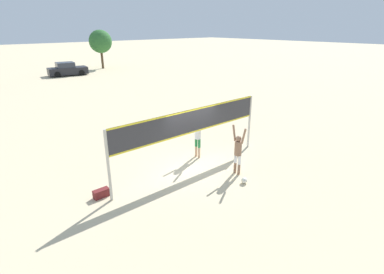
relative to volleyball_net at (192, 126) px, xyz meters
The scene contains 8 objects.
ground_plane 1.85m from the volleyball_net, ahead, with size 200.00×200.00×0.00m, color beige.
volleyball_net is the anchor object (origin of this frame).
player_spiker 2.01m from the volleyball_net, 55.20° to the right, with size 0.28×0.68×1.98m.
player_blocker 1.39m from the volleyball_net, 36.73° to the left, with size 0.28×0.71×2.16m.
volleyball 2.89m from the volleyball_net, 73.53° to the right, with size 0.23×0.23×0.23m.
gear_bag 4.17m from the volleyball_net, behind, with size 0.54×0.24×0.29m.
parked_car_far 28.47m from the volleyball_net, 79.74° to the left, with size 4.51×2.49×1.52m.
tree_right_cluster 32.85m from the volleyball_net, 70.61° to the left, with size 2.99×2.99×5.01m.
Camera 1 is at (-7.30, -8.36, 5.54)m, focal length 28.00 mm.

